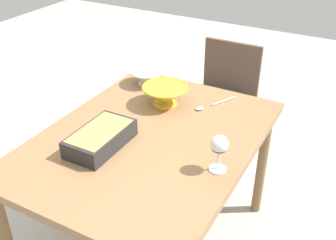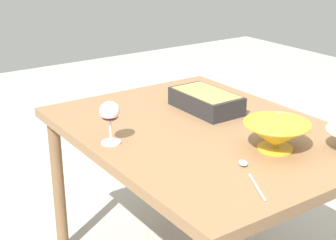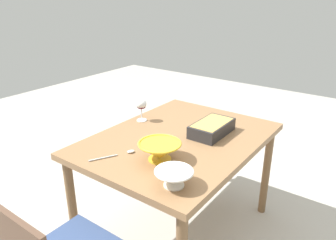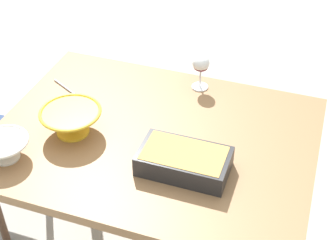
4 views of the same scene
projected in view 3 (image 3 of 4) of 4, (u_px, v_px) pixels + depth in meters
The scene contains 7 objects.
ground_plane at pixel (177, 229), 2.35m from camera, with size 8.00×8.00×0.00m, color #B2ADA3.
dining_table at pixel (178, 148), 2.11m from camera, with size 1.24×0.93×0.73m.
wine_glass at pixel (141, 106), 2.30m from camera, with size 0.07×0.07×0.16m.
casserole_dish at pixel (212, 128), 2.11m from camera, with size 0.32×0.18×0.08m.
mixing_bowl at pixel (160, 150), 1.78m from camera, with size 0.24×0.24×0.10m.
small_bowl at pixel (174, 177), 1.54m from camera, with size 0.19×0.19×0.08m.
serving_spoon at pixel (121, 154), 1.85m from camera, with size 0.24×0.14×0.01m.
Camera 3 is at (1.56, 1.06, 1.60)m, focal length 34.87 mm.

